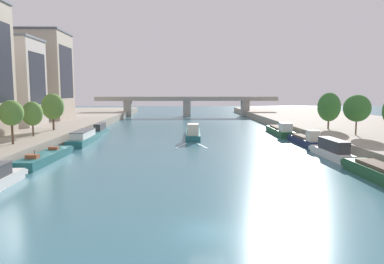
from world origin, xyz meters
TOP-DOWN VIEW (x-y plane):
  - ground_plane at (0.00, 0.00)m, footprint 400.00×400.00m
  - quay_left at (-40.08, 55.00)m, footprint 36.00×170.00m
  - quay_right at (40.08, 55.00)m, footprint 36.00×170.00m
  - barge_midriver at (0.51, 49.84)m, footprint 3.41×17.45m
  - wake_behind_barge at (-0.11, 38.11)m, footprint 5.60×5.98m
  - moored_boat_left_gap_after at (-20.22, 24.84)m, footprint 3.18×14.42m
  - moored_boat_left_midway at (-19.65, 41.79)m, footprint 2.91×14.53m
  - moored_boat_left_near at (-19.79, 55.39)m, footprint 1.84×10.57m
  - moored_boat_right_downstream at (19.55, 26.23)m, footprint 2.36×11.49m
  - moored_boat_right_midway at (19.98, 38.62)m, footprint 2.39×12.34m
  - moored_boat_right_end at (19.67, 53.61)m, footprint 3.52×16.28m
  - tree_left_second at (-25.88, 27.66)m, footprint 3.32×3.32m
  - tree_left_end_of_row at (-26.66, 36.56)m, footprint 3.34×3.34m
  - tree_left_nearest at (-26.68, 46.16)m, footprint 4.20×4.20m
  - tree_right_midway at (28.11, 36.72)m, footprint 4.50×4.50m
  - tree_right_past_mid at (27.47, 46.81)m, footprint 4.44×4.44m
  - building_left_middle at (-39.03, 54.97)m, footprint 12.94×10.84m
  - building_left_corner at (-39.03, 72.87)m, footprint 13.96×13.20m
  - bridge_far at (0.00, 111.12)m, footprint 68.16×4.40m

SIDE VIEW (x-z plane):
  - ground_plane at x=0.00m, z-range 0.00..0.00m
  - wake_behind_barge at x=-0.11m, z-range 0.00..0.03m
  - moored_boat_left_gap_after at x=-20.22m, z-range -0.52..1.75m
  - moored_boat_right_midway at x=19.98m, z-range -0.60..2.40m
  - barge_midriver at x=0.51m, z-range -0.66..2.52m
  - moored_boat_right_end at x=19.67m, z-range -0.58..2.44m
  - quay_left at x=-40.08m, z-range 0.00..1.96m
  - quay_right at x=40.08m, z-range 0.00..1.96m
  - moored_boat_left_midway at x=-19.65m, z-range -0.20..2.24m
  - moored_boat_left_near at x=-19.79m, z-range -0.21..2.26m
  - moored_boat_right_downstream at x=19.55m, z-range -0.23..2.53m
  - bridge_far at x=0.00m, z-range 1.09..8.38m
  - tree_left_end_of_row at x=-26.66m, z-range 2.84..8.65m
  - tree_right_past_mid at x=27.47m, z-range 2.71..9.94m
  - tree_left_second at x=-25.88m, z-range 3.26..9.52m
  - tree_left_nearest at x=-26.68m, z-range 2.97..10.05m
  - tree_right_midway at x=28.11m, z-range 3.10..10.03m
  - building_left_middle at x=-39.03m, z-range 1.97..20.88m
  - building_left_corner at x=-39.03m, z-range 1.97..25.00m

